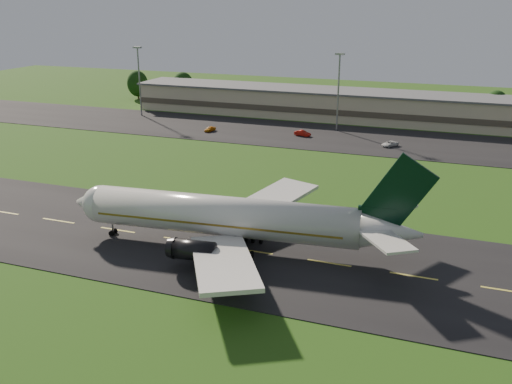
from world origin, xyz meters
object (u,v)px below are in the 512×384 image
(terminal, at_px, (354,106))
(service_vehicle_a, at_px, (210,129))
(service_vehicle_b, at_px, (302,133))
(light_mast_centre, at_px, (339,83))
(airliner, at_px, (229,217))
(service_vehicle_c, at_px, (390,144))
(light_mast_west, at_px, (139,73))

(terminal, xyz_separation_m, service_vehicle_a, (-32.72, -29.10, -3.24))
(terminal, height_order, service_vehicle_b, terminal)
(light_mast_centre, relative_size, service_vehicle_b, 4.78)
(service_vehicle_b, bearing_deg, airliner, -158.81)
(service_vehicle_c, bearing_deg, service_vehicle_b, -153.97)
(light_mast_west, relative_size, light_mast_centre, 1.00)
(light_mast_centre, height_order, service_vehicle_a, light_mast_centre)
(terminal, xyz_separation_m, service_vehicle_b, (-8.15, -25.77, -3.19))
(service_vehicle_a, relative_size, service_vehicle_c, 0.86)
(terminal, height_order, light_mast_centre, light_mast_centre)
(service_vehicle_a, height_order, service_vehicle_b, service_vehicle_b)
(light_mast_west, height_order, light_mast_centre, same)
(light_mast_centre, relative_size, service_vehicle_a, 5.35)
(light_mast_centre, relative_size, service_vehicle_c, 4.61)
(service_vehicle_b, bearing_deg, service_vehicle_c, -84.27)
(airliner, bearing_deg, light_mast_west, 122.66)
(airliner, xyz_separation_m, light_mast_centre, (-2.56, 79.92, 8.08))
(airliner, distance_m, terminal, 96.11)
(terminal, xyz_separation_m, light_mast_west, (-61.40, -16.18, 8.75))
(airliner, bearing_deg, service_vehicle_c, 73.45)
(terminal, relative_size, light_mast_centre, 7.13)
(light_mast_west, height_order, service_vehicle_a, light_mast_west)
(airliner, bearing_deg, service_vehicle_a, 111.43)
(airliner, relative_size, service_vehicle_a, 13.47)
(terminal, bearing_deg, airliner, -89.31)
(service_vehicle_a, xyz_separation_m, service_vehicle_b, (24.57, 3.32, 0.05))
(terminal, height_order, service_vehicle_a, terminal)
(terminal, distance_m, light_mast_centre, 18.45)
(terminal, distance_m, light_mast_west, 64.10)
(light_mast_centre, bearing_deg, service_vehicle_c, -38.81)
(light_mast_west, relative_size, service_vehicle_c, 4.61)
(airliner, xyz_separation_m, service_vehicle_b, (-9.31, 70.33, -3.86))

